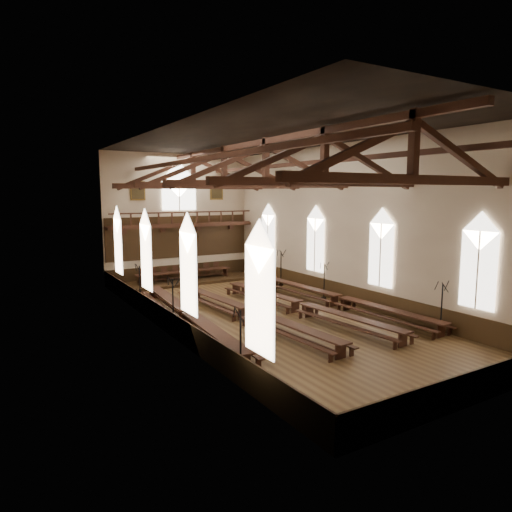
{
  "coord_description": "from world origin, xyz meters",
  "views": [
    {
      "loc": [
        -13.51,
        -21.46,
        6.9
      ],
      "look_at": [
        0.27,
        1.5,
        3.22
      ],
      "focal_mm": 32.0,
      "sensor_mm": 36.0,
      "label": 1
    }
  ],
  "objects": [
    {
      "name": "candelabrum_right_mid",
      "position": [
        5.55,
        1.56,
        0.74
      ],
      "size": [
        0.69,
        0.74,
        2.42
      ],
      "color": "black",
      "rests_on": "ground"
    },
    {
      "name": "refectory_row_d",
      "position": [
        4.78,
        -0.95,
        0.55
      ],
      "size": [
        1.84,
        14.47,
        0.75
      ],
      "color": "#3A1E12",
      "rests_on": "ground"
    },
    {
      "name": "room_walls",
      "position": [
        0.0,
        0.0,
        6.46
      ],
      "size": [
        26.0,
        26.0,
        26.0
      ],
      "color": "beige",
      "rests_on": "ground"
    },
    {
      "name": "roof_trusses",
      "position": [
        0.0,
        -0.0,
        8.22
      ],
      "size": [
        11.7,
        25.7,
        2.8
      ],
      "color": "#3A1E12",
      "rests_on": "room_walls"
    },
    {
      "name": "refectory_row_c",
      "position": [
        1.84,
        -0.99,
        0.54
      ],
      "size": [
        2.1,
        14.42,
        0.74
      ],
      "color": "#3A1E12",
      "rests_on": "ground"
    },
    {
      "name": "minstrels_gallery",
      "position": [
        0.0,
        12.66,
        3.91
      ],
      "size": [
        11.8,
        1.24,
        3.7
      ],
      "color": "#3A1E12",
      "rests_on": "room_walls"
    },
    {
      "name": "refectory_row_b",
      "position": [
        -1.52,
        -0.67,
        0.55
      ],
      "size": [
        2.03,
        14.49,
        0.75
      ],
      "color": "#3A1E12",
      "rests_on": "ground"
    },
    {
      "name": "candelabrum_right_far",
      "position": [
        5.55,
        6.64,
        0.83
      ],
      "size": [
        0.74,
        0.83,
        2.72
      ],
      "color": "black",
      "rests_on": "ground"
    },
    {
      "name": "wainscot_band",
      "position": [
        0.0,
        0.0,
        0.6
      ],
      "size": [
        12.0,
        26.0,
        1.2
      ],
      "color": "#372310",
      "rests_on": "ground"
    },
    {
      "name": "refectory_row_a",
      "position": [
        -4.57,
        0.44,
        0.56
      ],
      "size": [
        2.1,
        14.7,
        0.77
      ],
      "color": "#3A1E12",
      "rests_on": "ground"
    },
    {
      "name": "candelabrum_left_mid",
      "position": [
        -5.55,
        -0.05,
        0.85
      ],
      "size": [
        0.76,
        0.86,
        2.79
      ],
      "color": "black",
      "rests_on": "ground"
    },
    {
      "name": "dais",
      "position": [
        -0.29,
        11.4,
        0.1
      ],
      "size": [
        11.4,
        3.14,
        0.21
      ],
      "primitive_type": "cube",
      "color": "#372310",
      "rests_on": "ground"
    },
    {
      "name": "portraits",
      "position": [
        0.0,
        12.9,
        7.1
      ],
      "size": [
        7.75,
        0.09,
        1.45
      ],
      "color": "brown",
      "rests_on": "room_walls"
    },
    {
      "name": "side_windows",
      "position": [
        -0.0,
        -0.0,
        3.74
      ],
      "size": [
        11.85,
        19.8,
        4.5
      ],
      "color": "white",
      "rests_on": "room_walls"
    },
    {
      "name": "candelabrum_left_near",
      "position": [
        -5.55,
        -7.08,
        0.84
      ],
      "size": [
        0.78,
        0.84,
        2.76
      ],
      "color": "black",
      "rests_on": "ground"
    },
    {
      "name": "high_chairs",
      "position": [
        -0.29,
        12.15,
        0.78
      ],
      "size": [
        6.78,
        0.49,
        1.05
      ],
      "color": "#3A1E12",
      "rests_on": "dais"
    },
    {
      "name": "ground",
      "position": [
        0.0,
        0.0,
        0.0
      ],
      "size": [
        26.0,
        26.0,
        0.0
      ],
      "primitive_type": "plane",
      "color": "brown",
      "rests_on": "ground"
    },
    {
      "name": "high_table",
      "position": [
        -0.29,
        11.4,
        0.82
      ],
      "size": [
        7.65,
        0.87,
        0.72
      ],
      "color": "#3A1E12",
      "rests_on": "dais"
    },
    {
      "name": "candelabrum_left_far",
      "position": [
        -5.55,
        5.56,
        0.82
      ],
      "size": [
        0.72,
        0.83,
        2.7
      ],
      "color": "black",
      "rests_on": "ground"
    },
    {
      "name": "end_window",
      "position": [
        0.0,
        12.9,
        7.22
      ],
      "size": [
        2.8,
        0.12,
        3.8
      ],
      "color": "white",
      "rests_on": "room_walls"
    },
    {
      "name": "candelabrum_right_near",
      "position": [
        5.55,
        -7.44,
        0.81
      ],
      "size": [
        0.71,
        0.82,
        2.66
      ],
      "color": "black",
      "rests_on": "ground"
    }
  ]
}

